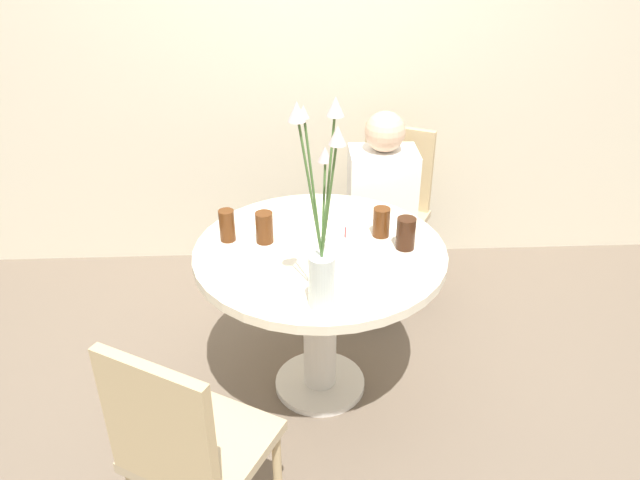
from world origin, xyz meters
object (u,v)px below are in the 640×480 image
object	(u,v)px
birthday_cake	(345,248)
side_plate	(344,212)
flower_vase	(322,237)
chair_right_flank	(390,203)
drink_glass_0	(406,233)
person_boy	(380,218)
drink_glass_1	(264,227)
drink_glass_2	(381,222)
chair_left_flank	(186,445)
drink_glass_3	(227,225)

from	to	relation	value
birthday_cake	side_plate	bearing A→B (deg)	86.09
flower_vase	chair_right_flank	bearing A→B (deg)	70.49
side_plate	drink_glass_0	world-z (taller)	drink_glass_0
drink_glass_0	birthday_cake	bearing A→B (deg)	-163.32
chair_right_flank	person_boy	xyz separation A→B (m)	(-0.07, -0.14, -0.02)
birthday_cake	drink_glass_1	distance (m)	0.36
chair_right_flank	drink_glass_2	world-z (taller)	chair_right_flank
chair_left_flank	flower_vase	xyz separation A→B (m)	(0.44, 0.42, 0.49)
drink_glass_1	person_boy	xyz separation A→B (m)	(0.58, 0.62, -0.30)
drink_glass_0	drink_glass_1	size ratio (longest dim) A/B	1.01
side_plate	drink_glass_1	distance (m)	0.43
chair_right_flank	birthday_cake	world-z (taller)	chair_right_flank
chair_left_flank	drink_glass_1	xyz separation A→B (m)	(0.23, 0.88, 0.28)
side_plate	birthday_cake	bearing A→B (deg)	-93.91
chair_right_flank	drink_glass_1	xyz separation A→B (m)	(-0.65, -0.76, 0.28)
birthday_cake	person_boy	size ratio (longest dim) A/B	0.18
drink_glass_3	drink_glass_1	bearing A→B (deg)	-8.09
flower_vase	drink_glass_2	world-z (taller)	flower_vase
chair_left_flank	drink_glass_0	size ratio (longest dim) A/B	6.89
chair_left_flank	drink_glass_0	distance (m)	1.17
chair_left_flank	drink_glass_0	bearing A→B (deg)	-105.77
chair_right_flank	chair_left_flank	distance (m)	1.86
birthday_cake	flower_vase	size ratio (longest dim) A/B	0.26
drink_glass_3	person_boy	xyz separation A→B (m)	(0.73, 0.60, -0.30)
person_boy	drink_glass_3	bearing A→B (deg)	-140.65
drink_glass_1	drink_glass_3	bearing A→B (deg)	171.91
birthday_cake	person_boy	distance (m)	0.86
side_plate	person_boy	xyz separation A→B (m)	(0.23, 0.38, -0.24)
drink_glass_1	side_plate	bearing A→B (deg)	35.16
drink_glass_1	drink_glass_0	bearing A→B (deg)	-7.69
chair_right_flank	drink_glass_2	distance (m)	0.80
drink_glass_2	chair_right_flank	bearing A→B (deg)	77.70
flower_vase	drink_glass_2	size ratio (longest dim) A/B	5.85
drink_glass_3	person_boy	bearing A→B (deg)	39.35
side_plate	person_boy	size ratio (longest dim) A/B	0.18
drink_glass_1	drink_glass_2	world-z (taller)	drink_glass_1
chair_left_flank	flower_vase	bearing A→B (deg)	-107.26
chair_left_flank	drink_glass_3	world-z (taller)	chair_left_flank
side_plate	drink_glass_1	bearing A→B (deg)	-144.84
chair_right_flank	drink_glass_3	bearing A→B (deg)	-110.37
flower_vase	drink_glass_1	world-z (taller)	flower_vase
flower_vase	person_boy	xyz separation A→B (m)	(0.36, 1.08, -0.51)
side_plate	person_boy	world-z (taller)	person_boy
flower_vase	drink_glass_1	size ratio (longest dim) A/B	5.58
side_plate	person_boy	bearing A→B (deg)	58.78
drink_glass_2	person_boy	xyz separation A→B (m)	(0.09, 0.59, -0.29)
drink_glass_0	chair_right_flank	bearing A→B (deg)	84.94
birthday_cake	person_boy	bearing A→B (deg)	71.78
chair_right_flank	drink_glass_0	xyz separation A→B (m)	(-0.07, -0.84, 0.28)
drink_glass_0	drink_glass_2	distance (m)	0.14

